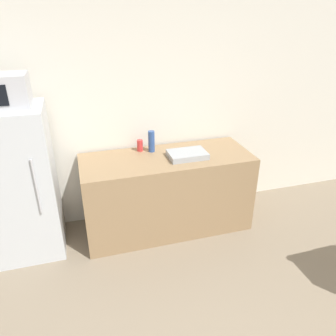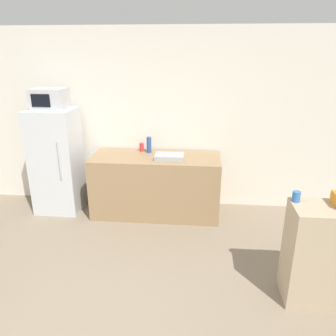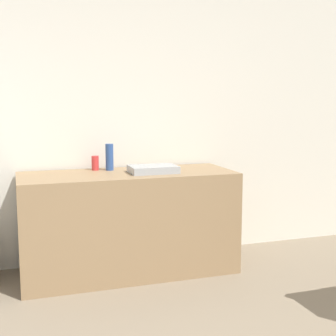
# 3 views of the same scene
# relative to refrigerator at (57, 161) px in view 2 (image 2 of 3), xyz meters

# --- Properties ---
(wall_back) EXTENTS (8.00, 0.06, 2.60)m
(wall_back) POSITION_rel_refrigerator_xyz_m (1.12, 0.40, 0.54)
(wall_back) COLOR silver
(wall_back) RESTS_ON ground_plane
(refrigerator) EXTENTS (0.63, 0.60, 1.51)m
(refrigerator) POSITION_rel_refrigerator_xyz_m (0.00, 0.00, 0.00)
(refrigerator) COLOR silver
(refrigerator) RESTS_ON ground_plane
(microwave) EXTENTS (0.46, 0.33, 0.28)m
(microwave) POSITION_rel_refrigerator_xyz_m (-0.00, -0.00, 0.90)
(microwave) COLOR #BCBCC1
(microwave) RESTS_ON refrigerator
(counter) EXTENTS (1.81, 0.70, 0.87)m
(counter) POSITION_rel_refrigerator_xyz_m (1.45, -0.01, -0.32)
(counter) COLOR #937551
(counter) RESTS_ON ground_plane
(sink_basin) EXTENTS (0.40, 0.27, 0.06)m
(sink_basin) POSITION_rel_refrigerator_xyz_m (1.65, -0.07, 0.14)
(sink_basin) COLOR #9EA3A8
(sink_basin) RESTS_ON counter
(bottle_tall) EXTENTS (0.07, 0.07, 0.23)m
(bottle_tall) POSITION_rel_refrigerator_xyz_m (1.33, 0.18, 0.23)
(bottle_tall) COLOR #2D4C8C
(bottle_tall) RESTS_ON counter
(bottle_short) EXTENTS (0.06, 0.06, 0.13)m
(bottle_short) POSITION_rel_refrigerator_xyz_m (1.21, 0.23, 0.18)
(bottle_short) COLOR red
(bottle_short) RESTS_ON counter
(shelf_cabinet) EXTENTS (0.68, 0.40, 0.97)m
(shelf_cabinet) POSITION_rel_refrigerator_xyz_m (3.24, -1.63, -0.27)
(shelf_cabinet) COLOR tan
(shelf_cabinet) RESTS_ON ground_plane
(jar) EXTENTS (0.07, 0.07, 0.10)m
(jar) POSITION_rel_refrigerator_xyz_m (2.95, -1.53, 0.27)
(jar) COLOR #336BB2
(jar) RESTS_ON shelf_cabinet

